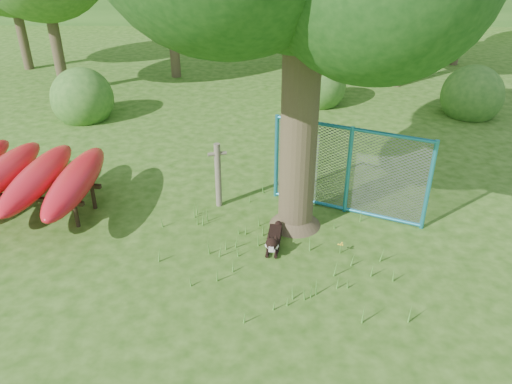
{
  "coord_description": "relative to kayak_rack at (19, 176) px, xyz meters",
  "views": [
    {
      "loc": [
        0.34,
        -6.48,
        5.22
      ],
      "look_at": [
        0.2,
        1.2,
        1.0
      ],
      "focal_mm": 35.0,
      "sensor_mm": 36.0,
      "label": 1
    }
  ],
  "objects": [
    {
      "name": "fence_section",
      "position": [
        6.44,
        0.11,
        0.12
      ],
      "size": [
        2.89,
        1.33,
        3.04
      ],
      "rotation": [
        0.0,
        0.0,
        -0.41
      ],
      "color": "teal",
      "rests_on": "ground"
    },
    {
      "name": "shrub_mid",
      "position": [
        6.46,
        6.86,
        -0.8
      ],
      "size": [
        1.8,
        1.8,
        1.8
      ],
      "primitive_type": "sphere",
      "color": "#2E601F",
      "rests_on": "ground"
    },
    {
      "name": "ground",
      "position": [
        4.46,
        -2.14,
        -0.8
      ],
      "size": [
        80.0,
        80.0,
        0.0
      ],
      "primitive_type": "plane",
      "color": "#234A0E",
      "rests_on": "ground"
    },
    {
      "name": "kayak_rack",
      "position": [
        0.0,
        0.0,
        0.0
      ],
      "size": [
        3.23,
        3.44,
        1.04
      ],
      "rotation": [
        0.0,
        0.0,
        -0.17
      ],
      "color": "black",
      "rests_on": "ground"
    },
    {
      "name": "shrub_right",
      "position": [
        10.96,
        5.86,
        -0.8
      ],
      "size": [
        1.8,
        1.8,
        1.8
      ],
      "primitive_type": "sphere",
      "color": "#2E601F",
      "rests_on": "ground"
    },
    {
      "name": "wildflower_clump",
      "position": [
        6.16,
        -1.36,
        -0.62
      ],
      "size": [
        0.1,
        0.09,
        0.22
      ],
      "rotation": [
        0.0,
        0.0,
        0.43
      ],
      "color": "#4A872C",
      "rests_on": "ground"
    },
    {
      "name": "husky_dog",
      "position": [
        4.98,
        -1.18,
        -0.64
      ],
      "size": [
        0.32,
        0.96,
        0.43
      ],
      "rotation": [
        0.0,
        0.0,
        -0.12
      ],
      "color": "black",
      "rests_on": "ground"
    },
    {
      "name": "shrub_left",
      "position": [
        -0.54,
        5.36,
        -0.8
      ],
      "size": [
        1.8,
        1.8,
        1.8
      ],
      "primitive_type": "sphere",
      "color": "#2E601F",
      "rests_on": "ground"
    },
    {
      "name": "wooden_post",
      "position": [
        3.88,
        0.3,
        -0.07
      ],
      "size": [
        0.38,
        0.17,
        1.38
      ],
      "rotation": [
        0.0,
        0.0,
        0.27
      ],
      "color": "#605948",
      "rests_on": "ground"
    }
  ]
}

